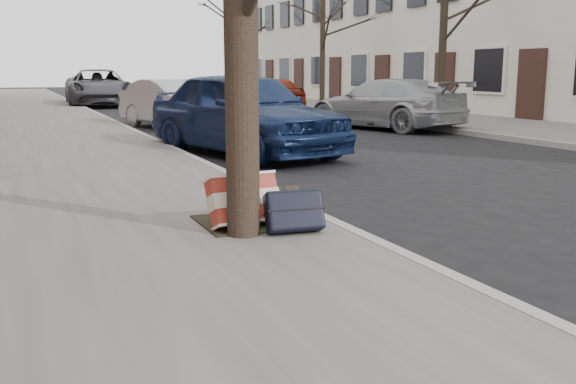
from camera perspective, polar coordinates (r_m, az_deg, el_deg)
name	(u,v)px	position (r m, az deg, el deg)	size (l,w,h in m)	color
ground	(511,244)	(5.92, 19.23, -4.38)	(120.00, 120.00, 0.00)	black
near_sidewalk	(19,123)	(19.23, -22.82, 5.64)	(5.00, 70.00, 0.12)	slate
far_sidewalk	(379,113)	(22.52, 8.05, 6.99)	(4.00, 70.00, 0.12)	slate
house_far	(488,15)	(26.51, 17.35, 14.83)	(6.70, 40.00, 7.20)	beige
dirt_patch	(248,222)	(5.87, -3.61, -2.64)	(0.85, 0.85, 0.01)	black
suitcase_red	(244,200)	(5.65, -3.94, -0.75)	(0.62, 0.17, 0.45)	maroon
suitcase_navy	(294,210)	(5.44, 0.55, -1.65)	(0.50, 0.16, 0.36)	black
car_near_front	(244,112)	(11.50, -3.92, 7.08)	(1.79, 4.44, 1.51)	#122148
car_near_mid	(175,104)	(17.00, -10.00, 7.70)	(1.34, 3.84, 1.27)	#A2A6AA
car_near_back	(98,88)	(28.89, -16.50, 8.89)	(2.58, 5.60, 1.56)	#3D3D43
car_far_front	(384,104)	(16.88, 8.54, 7.76)	(1.80, 4.44, 1.29)	#9A9EA2
car_far_back	(270,94)	(23.70, -1.66, 8.70)	(1.53, 3.80, 1.30)	maroon
tree_far_a	(444,25)	(18.66, 13.66, 14.21)	(0.22, 0.22, 5.18)	black
tree_far_b	(323,36)	(25.01, 3.09, 13.69)	(0.20, 0.20, 5.33)	black
tree_far_c	(232,47)	(34.95, -4.98, 12.68)	(0.22, 0.22, 5.17)	black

